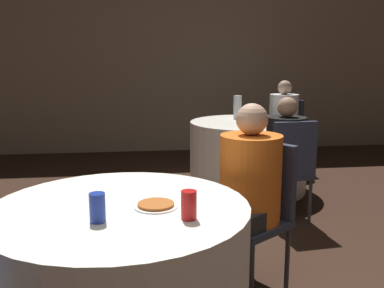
{
  "coord_description": "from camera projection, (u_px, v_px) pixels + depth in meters",
  "views": [
    {
      "loc": [
        -0.1,
        -1.82,
        1.4
      ],
      "look_at": [
        0.26,
        0.98,
        0.85
      ],
      "focal_mm": 40.0,
      "sensor_mm": 36.0,
      "label": 1
    }
  ],
  "objects": [
    {
      "name": "wall_back",
      "position": [
        142.0,
        61.0,
        6.53
      ],
      "size": [
        16.0,
        0.06,
        2.8
      ],
      "color": "gray",
      "rests_on": "ground_plane"
    },
    {
      "name": "table_near",
      "position": [
        122.0,
        281.0,
        2.02
      ],
      "size": [
        1.2,
        1.2,
        0.75
      ],
      "color": "white",
      "rests_on": "ground_plane"
    },
    {
      "name": "table_far",
      "position": [
        248.0,
        155.0,
        4.71
      ],
      "size": [
        1.27,
        1.27,
        0.75
      ],
      "color": "white",
      "rests_on": "ground_plane"
    },
    {
      "name": "chair_near_northeast",
      "position": [
        260.0,
        202.0,
        2.66
      ],
      "size": [
        0.56,
        0.56,
        0.91
      ],
      "rotation": [
        0.0,
        0.0,
        -4.11
      ],
      "color": "#2D3347",
      "rests_on": "ground_plane"
    },
    {
      "name": "chair_far_south",
      "position": [
        290.0,
        163.0,
        3.67
      ],
      "size": [
        0.43,
        0.44,
        0.91
      ],
      "rotation": [
        0.0,
        0.0,
        0.09
      ],
      "color": "#2D3347",
      "rests_on": "ground_plane"
    },
    {
      "name": "chair_far_northeast",
      "position": [
        286.0,
        129.0,
        5.53
      ],
      "size": [
        0.57,
        0.57,
        0.91
      ],
      "rotation": [
        0.0,
        0.0,
        -3.88
      ],
      "color": "#2D3347",
      "rests_on": "ground_plane"
    },
    {
      "name": "person_black_shirt",
      "position": [
        282.0,
        156.0,
        3.83
      ],
      "size": [
        0.36,
        0.51,
        1.1
      ],
      "rotation": [
        0.0,
        0.0,
        0.09
      ],
      "color": "black",
      "rests_on": "ground_plane"
    },
    {
      "name": "person_orange_shirt",
      "position": [
        243.0,
        198.0,
        2.54
      ],
      "size": [
        0.51,
        0.48,
        1.16
      ],
      "rotation": [
        0.0,
        0.0,
        -4.11
      ],
      "color": "#282828",
      "rests_on": "ground_plane"
    },
    {
      "name": "person_white_shirt",
      "position": [
        281.0,
        126.0,
        5.39
      ],
      "size": [
        0.49,
        0.5,
        1.16
      ],
      "rotation": [
        0.0,
        0.0,
        -3.88
      ],
      "color": "black",
      "rests_on": "ground_plane"
    },
    {
      "name": "pizza_plate_near",
      "position": [
        156.0,
        205.0,
        1.93
      ],
      "size": [
        0.2,
        0.2,
        0.02
      ],
      "color": "white",
      "rests_on": "table_near"
    },
    {
      "name": "soda_can_blue",
      "position": [
        97.0,
        208.0,
        1.74
      ],
      "size": [
        0.07,
        0.07,
        0.12
      ],
      "color": "#1E38A5",
      "rests_on": "table_near"
    },
    {
      "name": "soda_can_red",
      "position": [
        189.0,
        205.0,
        1.77
      ],
      "size": [
        0.07,
        0.07,
        0.12
      ],
      "color": "red",
      "rests_on": "table_near"
    },
    {
      "name": "bottle_far",
      "position": [
        237.0,
        107.0,
        4.82
      ],
      "size": [
        0.09,
        0.09,
        0.27
      ],
      "color": "silver",
      "rests_on": "table_far"
    }
  ]
}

